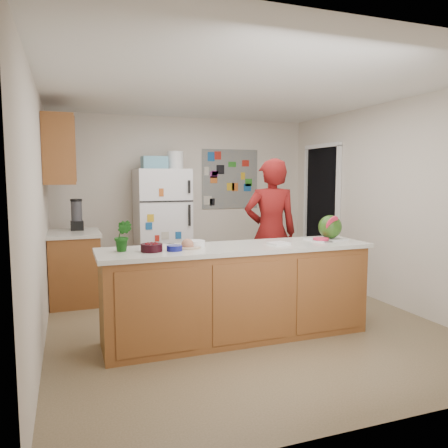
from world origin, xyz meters
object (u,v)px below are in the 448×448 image
object	(u,v)px
watermelon	(330,227)
cherry_bowl	(152,248)
refrigerator	(162,227)
person	(271,233)

from	to	relation	value
watermelon	cherry_bowl	xyz separation A→B (m)	(-1.94, -0.10, -0.10)
watermelon	cherry_bowl	distance (m)	1.94
refrigerator	cherry_bowl	bearing A→B (deg)	-103.88
person	watermelon	world-z (taller)	person
refrigerator	person	xyz separation A→B (m)	(1.04, -1.48, 0.05)
person	watermelon	size ratio (longest dim) A/B	7.26
refrigerator	watermelon	xyz separation A→B (m)	(1.34, -2.32, 0.21)
watermelon	person	bearing A→B (deg)	109.55
person	cherry_bowl	distance (m)	1.89
watermelon	cherry_bowl	bearing A→B (deg)	-176.95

